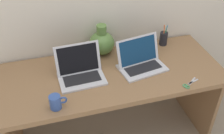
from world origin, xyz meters
TOP-DOWN VIEW (x-y plane):
  - desk at (0.00, 0.00)m, footprint 1.66×0.68m
  - laptop_left at (-0.23, 0.02)m, footprint 0.34×0.26m
  - laptop_right at (0.23, 0.02)m, footprint 0.37×0.28m
  - green_vase at (-0.01, 0.27)m, footprint 0.20×0.20m
  - coffee_mug at (-0.44, -0.25)m, footprint 0.11×0.07m
  - pen_cup at (0.53, 0.26)m, footprint 0.07×0.07m
  - scissors at (0.48, -0.28)m, footprint 0.14×0.10m

SIDE VIEW (x-z plane):
  - desk at x=0.00m, z-range 0.22..0.95m
  - scissors at x=0.48m, z-range 0.73..0.74m
  - coffee_mug at x=-0.44m, z-range 0.73..0.83m
  - laptop_right at x=0.23m, z-range 0.68..0.90m
  - pen_cup at x=0.53m, z-range 0.70..0.89m
  - laptop_left at x=-0.23m, z-range 0.68..0.91m
  - green_vase at x=-0.01m, z-range 0.70..0.96m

